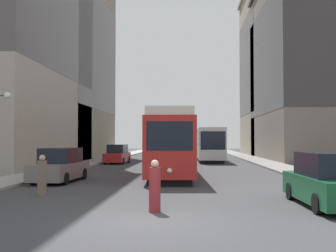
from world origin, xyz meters
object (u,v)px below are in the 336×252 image
(parked_car_left_near, at_px, (117,155))
(pedestrian_crossing_far, at_px, (42,176))
(transit_bus, at_px, (209,143))
(parked_car_right_far, at_px, (328,181))
(parked_car_left_mid, at_px, (60,166))
(streetcar, at_px, (170,142))
(pedestrian_crossing_near, at_px, (155,188))

(parked_car_left_near, relative_size, pedestrian_crossing_far, 2.85)
(transit_bus, bearing_deg, parked_car_right_far, -85.73)
(transit_bus, xyz_separation_m, parked_car_left_near, (-9.09, -5.02, -1.10))
(transit_bus, height_order, parked_car_left_mid, transit_bus)
(streetcar, bearing_deg, parked_car_left_near, 109.71)
(parked_car_left_mid, xyz_separation_m, pedestrian_crossing_far, (0.98, -5.45, -0.08))
(streetcar, distance_m, pedestrian_crossing_far, 10.45)
(parked_car_left_near, xyz_separation_m, pedestrian_crossing_far, (0.98, -23.03, -0.08))
(parked_car_right_far, height_order, pedestrian_crossing_far, parked_car_right_far)
(parked_car_left_near, height_order, parked_car_left_mid, same)
(streetcar, height_order, pedestrian_crossing_far, streetcar)
(transit_bus, bearing_deg, pedestrian_crossing_near, -96.30)
(transit_bus, distance_m, pedestrian_crossing_near, 31.89)
(streetcar, distance_m, pedestrian_crossing_near, 12.94)
(parked_car_left_mid, bearing_deg, parked_car_right_far, -30.82)
(streetcar, xyz_separation_m, transit_bus, (3.37, 18.83, -0.15))
(parked_car_left_mid, bearing_deg, transit_bus, 70.86)
(pedestrian_crossing_near, relative_size, pedestrian_crossing_far, 0.99)
(parked_car_left_near, height_order, parked_car_right_far, same)
(streetcar, xyz_separation_m, pedestrian_crossing_near, (0.16, -12.87, -1.34))
(streetcar, bearing_deg, parked_car_left_mid, -149.40)
(parked_car_left_near, relative_size, pedestrian_crossing_near, 2.89)
(parked_car_left_near, xyz_separation_m, pedestrian_crossing_near, (5.89, -26.69, -0.09))
(parked_car_left_mid, bearing_deg, parked_car_left_near, 92.77)
(parked_car_left_near, distance_m, pedestrian_crossing_far, 23.06)
(streetcar, xyz_separation_m, parked_car_left_near, (-5.72, 13.81, -1.26))
(parked_car_left_mid, height_order, pedestrian_crossing_far, parked_car_left_mid)
(pedestrian_crossing_far, bearing_deg, transit_bus, -3.23)
(parked_car_right_far, bearing_deg, parked_car_left_mid, -34.87)
(streetcar, height_order, parked_car_right_far, streetcar)
(parked_car_right_far, xyz_separation_m, pedestrian_crossing_far, (-10.66, 2.28, -0.08))
(streetcar, bearing_deg, transit_bus, 77.06)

